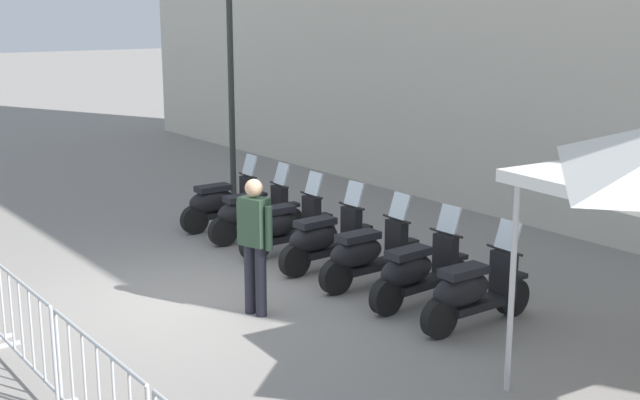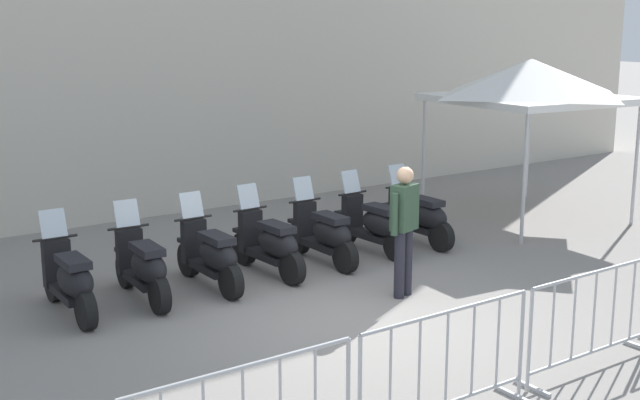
{
  "view_description": "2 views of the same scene",
  "coord_description": "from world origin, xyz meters",
  "px_view_note": "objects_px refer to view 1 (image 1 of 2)",
  "views": [
    {
      "loc": [
        9.84,
        -4.14,
        3.8
      ],
      "look_at": [
        -0.27,
        2.11,
        1.03
      ],
      "focal_mm": 47.49,
      "sensor_mm": 36.0,
      "label": 1
    },
    {
      "loc": [
        -5.22,
        -7.94,
        3.51
      ],
      "look_at": [
        0.64,
        2.11,
        1.01
      ],
      "focal_mm": 46.11,
      "sensor_mm": 36.0,
      "label": 2
    }
  ],
  "objects_px": {
    "motorcycle_6": "(473,292)",
    "officer_near_row_end": "(255,239)",
    "motorcycle_1": "(252,214)",
    "motorcycle_3": "(324,240)",
    "motorcycle_0": "(222,203)",
    "motorcycle_2": "(284,226)",
    "motorcycle_5": "(417,272)",
    "motorcycle_4": "(368,255)",
    "barrier_segment_3": "(22,328)",
    "street_lamp": "(229,15)"
  },
  "relations": [
    {
      "from": "motorcycle_6",
      "to": "officer_near_row_end",
      "type": "relative_size",
      "value": 1.0
    },
    {
      "from": "motorcycle_1",
      "to": "motorcycle_3",
      "type": "distance_m",
      "value": 1.92
    },
    {
      "from": "motorcycle_0",
      "to": "motorcycle_2",
      "type": "relative_size",
      "value": 1.0
    },
    {
      "from": "motorcycle_5",
      "to": "motorcycle_4",
      "type": "bearing_deg",
      "value": -173.45
    },
    {
      "from": "barrier_segment_3",
      "to": "officer_near_row_end",
      "type": "xyz_separation_m",
      "value": [
        -0.32,
        2.88,
        0.46
      ]
    },
    {
      "from": "motorcycle_2",
      "to": "officer_near_row_end",
      "type": "height_order",
      "value": "officer_near_row_end"
    },
    {
      "from": "motorcycle_2",
      "to": "motorcycle_1",
      "type": "bearing_deg",
      "value": -176.64
    },
    {
      "from": "motorcycle_3",
      "to": "officer_near_row_end",
      "type": "height_order",
      "value": "officer_near_row_end"
    },
    {
      "from": "motorcycle_2",
      "to": "motorcycle_6",
      "type": "distance_m",
      "value": 3.83
    },
    {
      "from": "barrier_segment_3",
      "to": "street_lamp",
      "type": "bearing_deg",
      "value": 139.61
    },
    {
      "from": "motorcycle_2",
      "to": "motorcycle_3",
      "type": "distance_m",
      "value": 0.96
    },
    {
      "from": "motorcycle_5",
      "to": "street_lamp",
      "type": "bearing_deg",
      "value": 172.97
    },
    {
      "from": "motorcycle_1",
      "to": "barrier_segment_3",
      "type": "bearing_deg",
      "value": -52.83
    },
    {
      "from": "motorcycle_1",
      "to": "motorcycle_6",
      "type": "xyz_separation_m",
      "value": [
        4.77,
        0.49,
        0.0
      ]
    },
    {
      "from": "motorcycle_5",
      "to": "motorcycle_6",
      "type": "height_order",
      "value": "same"
    },
    {
      "from": "motorcycle_1",
      "to": "motorcycle_3",
      "type": "height_order",
      "value": "same"
    },
    {
      "from": "street_lamp",
      "to": "officer_near_row_end",
      "type": "distance_m",
      "value": 7.41
    },
    {
      "from": "barrier_segment_3",
      "to": "street_lamp",
      "type": "xyz_separation_m",
      "value": [
        -6.67,
        5.67,
        3.06
      ]
    },
    {
      "from": "motorcycle_1",
      "to": "street_lamp",
      "type": "height_order",
      "value": "street_lamp"
    },
    {
      "from": "motorcycle_1",
      "to": "motorcycle_4",
      "type": "height_order",
      "value": "same"
    },
    {
      "from": "motorcycle_1",
      "to": "officer_near_row_end",
      "type": "bearing_deg",
      "value": -26.62
    },
    {
      "from": "motorcycle_0",
      "to": "barrier_segment_3",
      "type": "height_order",
      "value": "motorcycle_0"
    },
    {
      "from": "motorcycle_0",
      "to": "officer_near_row_end",
      "type": "distance_m",
      "value": 4.24
    },
    {
      "from": "motorcycle_2",
      "to": "motorcycle_5",
      "type": "bearing_deg",
      "value": 6.85
    },
    {
      "from": "motorcycle_0",
      "to": "motorcycle_4",
      "type": "relative_size",
      "value": 1.0
    },
    {
      "from": "officer_near_row_end",
      "to": "street_lamp",
      "type": "bearing_deg",
      "value": 156.27
    },
    {
      "from": "motorcycle_0",
      "to": "officer_near_row_end",
      "type": "height_order",
      "value": "officer_near_row_end"
    },
    {
      "from": "motorcycle_5",
      "to": "street_lamp",
      "type": "relative_size",
      "value": 0.29
    },
    {
      "from": "motorcycle_1",
      "to": "motorcycle_2",
      "type": "relative_size",
      "value": 1.0
    },
    {
      "from": "motorcycle_1",
      "to": "motorcycle_3",
      "type": "xyz_separation_m",
      "value": [
        1.91,
        0.19,
        0.0
      ]
    },
    {
      "from": "motorcycle_5",
      "to": "barrier_segment_3",
      "type": "bearing_deg",
      "value": -95.84
    },
    {
      "from": "motorcycle_2",
      "to": "motorcycle_5",
      "type": "relative_size",
      "value": 1.0
    },
    {
      "from": "motorcycle_0",
      "to": "motorcycle_5",
      "type": "bearing_deg",
      "value": 5.88
    },
    {
      "from": "motorcycle_1",
      "to": "motorcycle_6",
      "type": "height_order",
      "value": "same"
    },
    {
      "from": "motorcycle_4",
      "to": "motorcycle_5",
      "type": "height_order",
      "value": "same"
    },
    {
      "from": "motorcycle_0",
      "to": "motorcycle_5",
      "type": "height_order",
      "value": "same"
    },
    {
      "from": "motorcycle_1",
      "to": "motorcycle_4",
      "type": "relative_size",
      "value": 1.0
    },
    {
      "from": "street_lamp",
      "to": "officer_near_row_end",
      "type": "relative_size",
      "value": 3.44
    },
    {
      "from": "motorcycle_5",
      "to": "motorcycle_6",
      "type": "xyz_separation_m",
      "value": [
        0.95,
        0.09,
        0.0
      ]
    },
    {
      "from": "motorcycle_6",
      "to": "street_lamp",
      "type": "distance_m",
      "value": 8.73
    },
    {
      "from": "motorcycle_4",
      "to": "motorcycle_6",
      "type": "relative_size",
      "value": 1.0
    },
    {
      "from": "motorcycle_6",
      "to": "officer_near_row_end",
      "type": "xyz_separation_m",
      "value": [
        -1.76,
        -2.0,
        0.53
      ]
    },
    {
      "from": "motorcycle_0",
      "to": "motorcycle_6",
      "type": "distance_m",
      "value": 5.75
    },
    {
      "from": "motorcycle_0",
      "to": "motorcycle_6",
      "type": "relative_size",
      "value": 1.0
    },
    {
      "from": "motorcycle_4",
      "to": "barrier_segment_3",
      "type": "height_order",
      "value": "motorcycle_4"
    },
    {
      "from": "motorcycle_2",
      "to": "motorcycle_4",
      "type": "bearing_deg",
      "value": 7.01
    },
    {
      "from": "motorcycle_1",
      "to": "motorcycle_5",
      "type": "xyz_separation_m",
      "value": [
        3.82,
        0.4,
        0.0
      ]
    },
    {
      "from": "motorcycle_2",
      "to": "motorcycle_4",
      "type": "distance_m",
      "value": 1.92
    },
    {
      "from": "motorcycle_6",
      "to": "officer_near_row_end",
      "type": "height_order",
      "value": "officer_near_row_end"
    },
    {
      "from": "motorcycle_1",
      "to": "motorcycle_5",
      "type": "relative_size",
      "value": 1.0
    }
  ]
}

